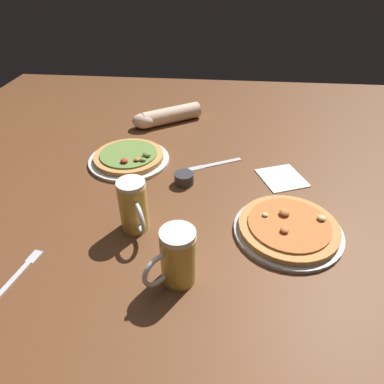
% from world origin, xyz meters
% --- Properties ---
extents(ground_plane, '(2.40, 2.40, 0.03)m').
position_xyz_m(ground_plane, '(0.00, 0.00, -0.01)').
color(ground_plane, brown).
extents(pizza_plate_near, '(0.31, 0.31, 0.05)m').
position_xyz_m(pizza_plate_near, '(0.29, -0.14, 0.02)').
color(pizza_plate_near, '#B2B2B7').
rests_on(pizza_plate_near, ground_plane).
extents(pizza_plate_far, '(0.31, 0.31, 0.05)m').
position_xyz_m(pizza_plate_far, '(-0.26, 0.20, 0.02)').
color(pizza_plate_far, silver).
rests_on(pizza_plate_far, ground_plane).
extents(beer_mug_dark, '(0.09, 0.13, 0.16)m').
position_xyz_m(beer_mug_dark, '(-0.15, -0.17, 0.08)').
color(beer_mug_dark, gold).
rests_on(beer_mug_dark, ground_plane).
extents(beer_mug_amber, '(0.11, 0.12, 0.15)m').
position_xyz_m(beer_mug_amber, '(-0.01, -0.34, 0.08)').
color(beer_mug_amber, gold).
rests_on(beer_mug_amber, ground_plane).
extents(ramekin_sauce, '(0.07, 0.07, 0.04)m').
position_xyz_m(ramekin_sauce, '(-0.03, 0.08, 0.02)').
color(ramekin_sauce, '#333338').
rests_on(ramekin_sauce, ground_plane).
extents(napkin_folded, '(0.19, 0.19, 0.01)m').
position_xyz_m(napkin_folded, '(0.31, 0.14, 0.00)').
color(napkin_folded, white).
rests_on(napkin_folded, ground_plane).
extents(fork_left, '(0.06, 0.23, 0.01)m').
position_xyz_m(fork_left, '(-0.41, -0.39, 0.00)').
color(fork_left, silver).
rests_on(fork_left, ground_plane).
extents(knife_right, '(0.20, 0.11, 0.01)m').
position_xyz_m(knife_right, '(0.07, 0.21, 0.00)').
color(knife_right, silver).
rests_on(knife_right, ground_plane).
extents(diner_arm, '(0.30, 0.22, 0.07)m').
position_xyz_m(diner_arm, '(-0.18, 0.55, 0.04)').
color(diner_arm, beige).
rests_on(diner_arm, ground_plane).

